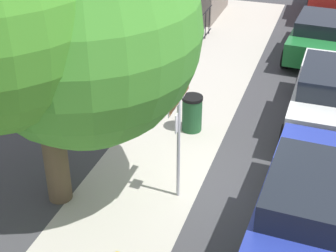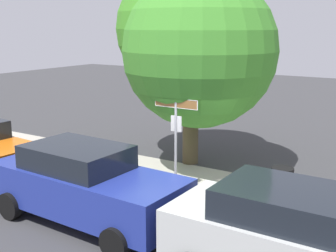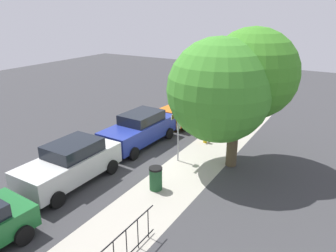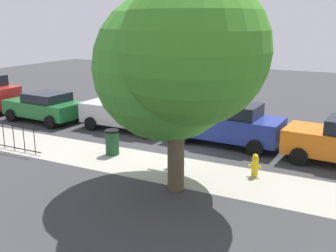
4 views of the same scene
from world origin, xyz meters
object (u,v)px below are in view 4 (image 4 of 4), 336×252
object	(u,v)px
car_silver	(130,111)
car_blue	(226,123)
trash_bin	(112,142)
street_sign	(183,112)
car_green	(45,106)
fire_hydrant	(255,165)
shade_tree	(176,61)

from	to	relation	value
car_silver	car_blue	bearing A→B (deg)	179.40
car_blue	trash_bin	bearing A→B (deg)	45.57
trash_bin	street_sign	bearing A→B (deg)	-169.77
car_silver	trash_bin	world-z (taller)	car_silver
street_sign	car_green	distance (m)	9.27
car_blue	car_silver	distance (m)	4.80
street_sign	fire_hydrant	size ratio (longest dim) A/B	3.47
fire_hydrant	car_blue	bearing A→B (deg)	-55.31
car_blue	car_silver	bearing A→B (deg)	1.02
car_green	trash_bin	world-z (taller)	car_green
street_sign	car_blue	distance (m)	3.02
car_silver	car_green	size ratio (longest dim) A/B	1.07
car_blue	car_silver	world-z (taller)	car_silver
car_green	car_silver	bearing A→B (deg)	-170.37
car_blue	car_silver	xyz separation A→B (m)	(4.80, -0.10, 0.00)
car_green	fire_hydrant	distance (m)	11.94
car_silver	fire_hydrant	bearing A→B (deg)	156.51
car_silver	trash_bin	size ratio (longest dim) A/B	4.62
car_blue	fire_hydrant	world-z (taller)	car_blue
shade_tree	car_green	bearing A→B (deg)	-24.87
car_silver	fire_hydrant	xyz separation A→B (m)	(-6.85, 3.07, -0.51)
car_blue	car_green	world-z (taller)	car_blue
street_sign	car_green	size ratio (longest dim) A/B	0.64
shade_tree	car_green	world-z (taller)	shade_tree
fire_hydrant	car_silver	bearing A→B (deg)	-24.12
street_sign	car_silver	xyz separation A→B (m)	(4.10, -2.87, -0.97)
car_blue	car_silver	size ratio (longest dim) A/B	1.05
car_blue	car_green	xyz separation A→B (m)	(9.60, 0.42, -0.11)
shade_tree	fire_hydrant	bearing A→B (deg)	-136.24
car_green	trash_bin	distance (m)	6.77
car_silver	fire_hydrant	world-z (taller)	car_silver
street_sign	car_green	world-z (taller)	street_sign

